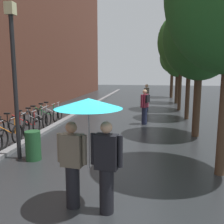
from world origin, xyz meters
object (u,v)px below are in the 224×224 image
at_px(street_tree_4, 178,57).
at_px(parked_bicycle_2, 4,132).
at_px(parked_bicycle_5, 34,121).
at_px(parked_bicycle_7, 45,115).
at_px(street_tree_5, 173,58).
at_px(street_lamp_post, 14,71).
at_px(parked_bicycle_6, 38,118).
at_px(pedestrian_walking_far, 147,97).
at_px(street_tree_3, 182,42).
at_px(parked_bicycle_4, 25,124).
at_px(street_tree_1, 200,37).
at_px(couple_under_umbrella, 89,135).
at_px(street_tree_2, 190,46).
at_px(parked_bicycle_3, 13,128).
at_px(litter_bin, 33,146).
at_px(parked_bicycle_8, 50,113).
at_px(pedestrian_walking_midground, 145,106).

relative_size(street_tree_4, parked_bicycle_2, 4.68).
bearing_deg(parked_bicycle_5, parked_bicycle_7, 93.25).
height_order(street_tree_5, parked_bicycle_2, street_tree_5).
relative_size(parked_bicycle_5, street_lamp_post, 0.27).
xyz_separation_m(parked_bicycle_6, pedestrian_walking_far, (4.85, 5.45, 0.49)).
xyz_separation_m(street_tree_3, parked_bicycle_4, (-6.88, -7.30, -3.97)).
xyz_separation_m(street_tree_1, pedestrian_walking_far, (-2.10, 6.16, -2.91)).
xyz_separation_m(street_tree_5, couple_under_umbrella, (-2.78, -20.16, -2.28)).
bearing_deg(street_tree_2, parked_bicycle_2, -140.88).
distance_m(street_tree_2, parked_bicycle_3, 9.29).
xyz_separation_m(couple_under_umbrella, litter_bin, (-2.27, 2.28, -1.01)).
bearing_deg(street_tree_2, street_tree_4, 89.77).
height_order(street_tree_4, parked_bicycle_4, street_tree_4).
bearing_deg(parked_bicycle_7, couple_under_umbrella, -60.51).
relative_size(street_tree_5, litter_bin, 6.06).
height_order(parked_bicycle_6, street_lamp_post, street_lamp_post).
xyz_separation_m(parked_bicycle_3, street_lamp_post, (1.48, -2.19, 2.17)).
bearing_deg(parked_bicycle_4, parked_bicycle_8, 91.34).
xyz_separation_m(street_tree_4, couple_under_umbrella, (-2.92, -15.96, -2.11)).
xyz_separation_m(street_lamp_post, litter_bin, (0.46, -0.04, -2.12)).
bearing_deg(couple_under_umbrella, pedestrian_walking_far, 86.73).
distance_m(parked_bicycle_6, parked_bicycle_7, 0.83).
distance_m(street_tree_1, parked_bicycle_5, 7.66).
distance_m(couple_under_umbrella, pedestrian_walking_midground, 7.73).
distance_m(street_tree_3, pedestrian_walking_midground, 6.26).
relative_size(street_tree_3, parked_bicycle_8, 5.45).
xyz_separation_m(parked_bicycle_5, parked_bicycle_8, (-0.08, 2.04, 0.00)).
relative_size(street_tree_5, pedestrian_walking_midground, 3.08).
height_order(parked_bicycle_5, street_lamp_post, street_lamp_post).
xyz_separation_m(parked_bicycle_7, pedestrian_walking_midground, (4.89, 0.32, 0.51)).
xyz_separation_m(street_tree_4, parked_bicycle_4, (-7.01, -10.78, -3.16)).
bearing_deg(street_tree_5, couple_under_umbrella, -97.86).
xyz_separation_m(parked_bicycle_7, pedestrian_walking_far, (4.85, 4.62, 0.49)).
bearing_deg(street_tree_1, parked_bicycle_2, -163.23).
distance_m(street_tree_3, couple_under_umbrella, 13.11).
bearing_deg(street_tree_5, parked_bicycle_2, -112.76).
distance_m(parked_bicycle_3, parked_bicycle_8, 3.46).
bearing_deg(street_tree_2, pedestrian_walking_far, 130.87).
relative_size(street_lamp_post, pedestrian_walking_midground, 2.61).
relative_size(couple_under_umbrella, litter_bin, 2.45).
relative_size(street_tree_3, parked_bicycle_6, 5.68).
relative_size(parked_bicycle_4, pedestrian_walking_midground, 0.66).
distance_m(parked_bicycle_7, litter_bin, 5.42).
bearing_deg(pedestrian_walking_midground, parked_bicycle_8, 176.63).
bearing_deg(street_tree_3, parked_bicycle_6, -139.49).
distance_m(parked_bicycle_6, couple_under_umbrella, 7.82).
bearing_deg(street_tree_5, street_tree_1, -90.01).
bearing_deg(street_tree_1, parked_bicycle_7, 167.43).
xyz_separation_m(parked_bicycle_5, parked_bicycle_6, (-0.09, 0.60, 0.00)).
distance_m(street_lamp_post, pedestrian_walking_far, 10.38).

